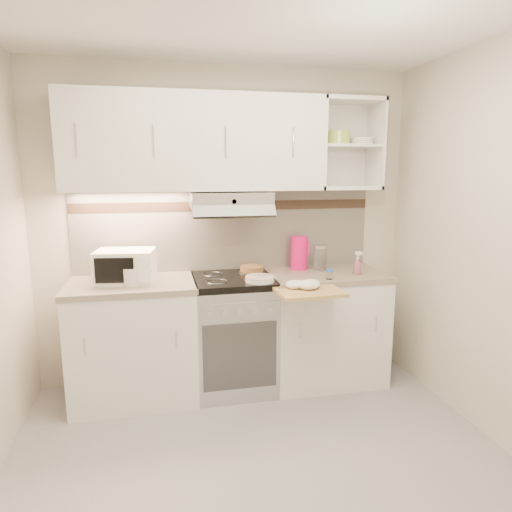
% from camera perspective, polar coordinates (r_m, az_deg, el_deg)
% --- Properties ---
extents(ground, '(3.00, 3.00, 0.00)m').
position_cam_1_polar(ground, '(2.87, 1.25, -25.72)').
color(ground, gray).
rests_on(ground, ground).
extents(room_shell, '(3.04, 2.84, 2.52)m').
position_cam_1_polar(room_shell, '(2.67, -0.41, 9.02)').
color(room_shell, beige).
rests_on(room_shell, ground).
extents(base_cabinet_left, '(0.90, 0.60, 0.86)m').
position_cam_1_polar(base_cabinet_left, '(3.59, -14.95, -10.48)').
color(base_cabinet_left, white).
rests_on(base_cabinet_left, ground).
extents(worktop_left, '(0.92, 0.62, 0.04)m').
position_cam_1_polar(worktop_left, '(3.45, -15.32, -3.49)').
color(worktop_left, gray).
rests_on(worktop_left, base_cabinet_left).
extents(base_cabinet_right, '(0.90, 0.60, 0.86)m').
position_cam_1_polar(base_cabinet_right, '(3.81, 8.50, -8.95)').
color(base_cabinet_right, white).
rests_on(base_cabinet_right, ground).
extents(worktop_right, '(0.92, 0.62, 0.04)m').
position_cam_1_polar(worktop_right, '(3.68, 8.70, -2.34)').
color(worktop_right, gray).
rests_on(worktop_right, base_cabinet_right).
extents(electric_range, '(0.60, 0.60, 0.90)m').
position_cam_1_polar(electric_range, '(3.61, -2.85, -9.59)').
color(electric_range, '#B7B7BC').
rests_on(electric_range, ground).
extents(microwave, '(0.45, 0.36, 0.23)m').
position_cam_1_polar(microwave, '(3.46, -16.01, -1.19)').
color(microwave, white).
rests_on(microwave, worktop_left).
extents(watering_can, '(0.22, 0.13, 0.19)m').
position_cam_1_polar(watering_can, '(3.34, -15.23, -2.40)').
color(watering_can, silver).
rests_on(watering_can, worktop_left).
extents(plate_stack, '(0.21, 0.21, 0.05)m').
position_cam_1_polar(plate_stack, '(3.34, 0.47, -2.87)').
color(plate_stack, white).
rests_on(plate_stack, electric_range).
extents(bread_loaf, '(0.18, 0.18, 0.05)m').
position_cam_1_polar(bread_loaf, '(3.66, -0.55, -1.59)').
color(bread_loaf, '#A5884A').
rests_on(bread_loaf, electric_range).
extents(pink_pitcher, '(0.15, 0.14, 0.27)m').
position_cam_1_polar(pink_pitcher, '(3.75, 5.42, 0.43)').
color(pink_pitcher, '#E20D62').
rests_on(pink_pitcher, worktop_right).
extents(glass_jar, '(0.11, 0.11, 0.20)m').
position_cam_1_polar(glass_jar, '(3.73, 8.01, -0.22)').
color(glass_jar, white).
rests_on(glass_jar, worktop_right).
extents(spice_jar, '(0.05, 0.05, 0.07)m').
position_cam_1_polar(spice_jar, '(3.45, 9.17, -2.26)').
color(spice_jar, white).
rests_on(spice_jar, worktop_right).
extents(spray_bottle, '(0.07, 0.07, 0.19)m').
position_cam_1_polar(spray_bottle, '(3.65, 12.57, -1.07)').
color(spray_bottle, pink).
rests_on(spray_bottle, worktop_right).
extents(cutting_board, '(0.47, 0.42, 0.02)m').
position_cam_1_polar(cutting_board, '(3.23, 6.43, -4.30)').
color(cutting_board, tan).
rests_on(cutting_board, base_cabinet_right).
extents(dish_towel, '(0.31, 0.29, 0.07)m').
position_cam_1_polar(dish_towel, '(3.22, 5.57, -3.47)').
color(dish_towel, silver).
rests_on(dish_towel, cutting_board).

